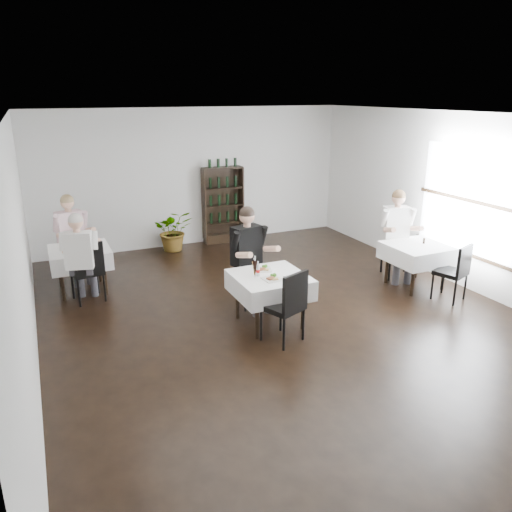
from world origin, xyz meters
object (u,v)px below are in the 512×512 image
at_px(wine_shelf, 223,206).
at_px(main_table, 270,285).
at_px(potted_tree, 174,230).
at_px(diner_main, 250,251).

distance_m(wine_shelf, main_table, 4.41).
bearing_deg(main_table, potted_tree, 94.47).
bearing_deg(wine_shelf, diner_main, -104.18).
bearing_deg(wine_shelf, main_table, -101.78).
bearing_deg(diner_main, main_table, -87.72).
relative_size(wine_shelf, main_table, 1.70).
bearing_deg(potted_tree, wine_shelf, 8.80).
distance_m(potted_tree, diner_main, 3.52).
bearing_deg(potted_tree, main_table, -85.53).
height_order(wine_shelf, diner_main, wine_shelf).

